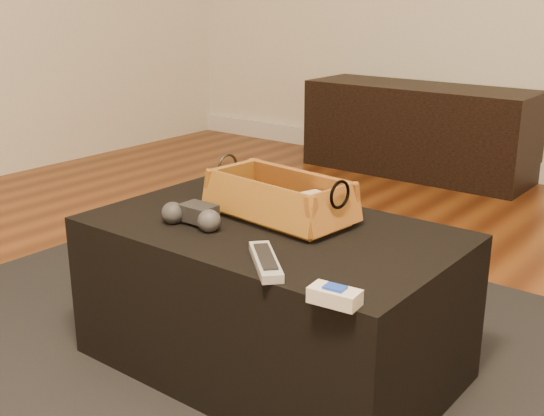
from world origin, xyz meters
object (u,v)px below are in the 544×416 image
Objects in this scene: game_controller at (194,215)px; cream_gadget at (335,296)px; media_cabinet at (418,130)px; wicker_basket at (279,200)px; silver_remote at (266,261)px; ottoman at (271,297)px; tv_remote at (270,208)px.

cream_gadget is (0.56, -0.17, -0.01)m from game_controller.
media_cabinet is 2.95× the size of wicker_basket.
cream_gadget is at bearing -16.85° from silver_remote.
wicker_basket reaches higher than game_controller.
ottoman is 5.19× the size of silver_remote.
cream_gadget is (0.45, -0.35, -0.01)m from tv_remote.
game_controller is at bearing 163.15° from cream_gadget.
cream_gadget is (0.42, -0.37, -0.03)m from wicker_basket.
game_controller reaches higher than cream_gadget.
media_cabinet reaches higher than tv_remote.
media_cabinet is 6.94× the size of game_controller.
ottoman is 5.25× the size of game_controller.
media_cabinet is 2.37m from ottoman.
wicker_basket is 0.35m from silver_remote.
ottoman is 0.25m from tv_remote.
ottoman is 9.16× the size of cream_gadget.
cream_gadget is (0.40, -0.30, 0.23)m from ottoman.
cream_gadget is at bearing -38.36° from tv_remote.
game_controller is 1.74× the size of cream_gadget.
ottoman is at bearing 143.27° from cream_gadget.
ottoman is 0.27m from wicker_basket.
silver_remote is (0.16, -0.23, 0.22)m from ottoman.
tv_remote is (-0.05, 0.06, 0.24)m from ottoman.
media_cabinet is 2.31m from tv_remote.
wicker_basket reaches higher than tv_remote.
game_controller is 0.99× the size of silver_remote.
wicker_basket is 0.24m from game_controller.
tv_remote reaches higher than ottoman.
tv_remote is 2.06× the size of cream_gadget.
wicker_basket is at bearing 109.32° from ottoman.
ottoman is at bearing -73.25° from media_cabinet.
tv_remote and cream_gadget have the same top height.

